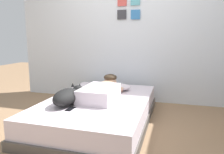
{
  "coord_description": "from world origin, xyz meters",
  "views": [
    {
      "loc": [
        0.8,
        -2.42,
        1.14
      ],
      "look_at": [
        -0.05,
        0.55,
        0.58
      ],
      "focal_mm": 34.54,
      "sensor_mm": 36.0,
      "label": 1
    }
  ],
  "objects_px": {
    "bed": "(99,111)",
    "dog": "(68,96)",
    "pillow": "(114,87)",
    "coffee_cup": "(116,91)",
    "cell_phone": "(70,109)",
    "person_lying": "(103,90)"
  },
  "relations": [
    {
      "from": "pillow",
      "to": "bed",
      "type": "bearing_deg",
      "value": -97.11
    },
    {
      "from": "person_lying",
      "to": "dog",
      "type": "relative_size",
      "value": 1.6
    },
    {
      "from": "person_lying",
      "to": "coffee_cup",
      "type": "distance_m",
      "value": 0.3
    },
    {
      "from": "pillow",
      "to": "dog",
      "type": "xyz_separation_m",
      "value": [
        -0.35,
        -0.88,
        0.05
      ]
    },
    {
      "from": "bed",
      "to": "coffee_cup",
      "type": "bearing_deg",
      "value": 67.1
    },
    {
      "from": "coffee_cup",
      "to": "cell_phone",
      "type": "bearing_deg",
      "value": -110.04
    },
    {
      "from": "person_lying",
      "to": "pillow",
      "type": "bearing_deg",
      "value": 86.41
    },
    {
      "from": "bed",
      "to": "dog",
      "type": "xyz_separation_m",
      "value": [
        -0.28,
        -0.34,
        0.27
      ]
    },
    {
      "from": "person_lying",
      "to": "cell_phone",
      "type": "height_order",
      "value": "person_lying"
    },
    {
      "from": "bed",
      "to": "pillow",
      "type": "bearing_deg",
      "value": 82.89
    },
    {
      "from": "bed",
      "to": "cell_phone",
      "type": "height_order",
      "value": "cell_phone"
    },
    {
      "from": "pillow",
      "to": "coffee_cup",
      "type": "height_order",
      "value": "pillow"
    },
    {
      "from": "bed",
      "to": "coffee_cup",
      "type": "xyz_separation_m",
      "value": [
        0.15,
        0.35,
        0.21
      ]
    },
    {
      "from": "bed",
      "to": "person_lying",
      "type": "xyz_separation_m",
      "value": [
        0.04,
        0.07,
        0.27
      ]
    },
    {
      "from": "dog",
      "to": "coffee_cup",
      "type": "bearing_deg",
      "value": 58.17
    },
    {
      "from": "coffee_cup",
      "to": "pillow",
      "type": "bearing_deg",
      "value": 112.38
    },
    {
      "from": "bed",
      "to": "dog",
      "type": "distance_m",
      "value": 0.51
    },
    {
      "from": "pillow",
      "to": "coffee_cup",
      "type": "xyz_separation_m",
      "value": [
        0.08,
        -0.19,
        -0.02
      ]
    },
    {
      "from": "coffee_cup",
      "to": "cell_phone",
      "type": "distance_m",
      "value": 0.91
    },
    {
      "from": "coffee_cup",
      "to": "cell_phone",
      "type": "xyz_separation_m",
      "value": [
        -0.31,
        -0.85,
        -0.03
      ]
    },
    {
      "from": "bed",
      "to": "pillow",
      "type": "distance_m",
      "value": 0.59
    },
    {
      "from": "person_lying",
      "to": "dog",
      "type": "distance_m",
      "value": 0.52
    }
  ]
}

